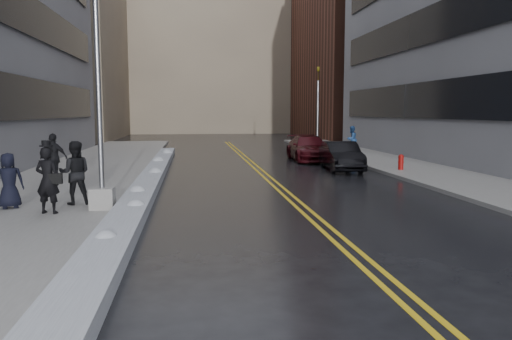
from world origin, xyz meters
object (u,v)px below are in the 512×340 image
object	(u,v)px
lamppost	(100,124)
pedestrian_c	(9,181)
pedestrian_d	(54,158)
pedestrian_east	(352,139)
car_black	(341,156)
pedestrian_b	(75,173)
car_maroon	(309,148)
fire_hydrant	(401,161)
pedestrian_fedora	(48,180)
traffic_signal	(318,104)

from	to	relation	value
lamppost	pedestrian_c	distance (m)	3.09
pedestrian_d	pedestrian_east	size ratio (longest dim) A/B	1.08
pedestrian_c	car_black	world-z (taller)	pedestrian_c
pedestrian_east	pedestrian_b	bearing A→B (deg)	17.42
pedestrian_b	car_maroon	bearing A→B (deg)	-134.20
lamppost	fire_hydrant	size ratio (longest dim) A/B	10.45
fire_hydrant	pedestrian_b	xyz separation A→B (m)	(-13.20, -7.21, 0.54)
lamppost	pedestrian_fedora	size ratio (longest dim) A/B	4.21
traffic_signal	pedestrian_b	distance (m)	24.83
pedestrian_fedora	pedestrian_b	world-z (taller)	pedestrian_b
pedestrian_d	traffic_signal	bearing A→B (deg)	-116.69
fire_hydrant	car_maroon	xyz separation A→B (m)	(-2.99, 6.25, 0.19)
car_maroon	pedestrian_fedora	bearing A→B (deg)	-124.21
lamppost	fire_hydrant	distance (m)	14.81
lamppost	car_maroon	xyz separation A→B (m)	(9.31, 14.25, -1.79)
fire_hydrant	pedestrian_c	xyz separation A→B (m)	(-14.92, -7.61, 0.39)
traffic_signal	pedestrian_c	size ratio (longest dim) A/B	3.78
traffic_signal	pedestrian_fedora	bearing A→B (deg)	-120.23
pedestrian_fedora	lamppost	bearing A→B (deg)	-144.60
traffic_signal	pedestrian_c	bearing A→B (deg)	-123.71
lamppost	pedestrian_b	size ratio (longest dim) A/B	4.06
car_black	pedestrian_east	bearing A→B (deg)	73.47
pedestrian_c	car_maroon	size ratio (longest dim) A/B	0.31
fire_hydrant	car_maroon	size ratio (longest dim) A/B	0.14
pedestrian_fedora	pedestrian_c	distance (m)	1.59
lamppost	pedestrian_east	bearing A→B (deg)	54.00
fire_hydrant	pedestrian_d	bearing A→B (deg)	-171.32
fire_hydrant	pedestrian_fedora	xyz separation A→B (m)	(-13.62, -8.51, 0.51)
traffic_signal	pedestrian_fedora	world-z (taller)	traffic_signal
car_black	fire_hydrant	bearing A→B (deg)	-21.99
fire_hydrant	pedestrian_b	world-z (taller)	pedestrian_b
pedestrian_d	car_maroon	distance (m)	14.82
lamppost	pedestrian_east	size ratio (longest dim) A/B	4.34
lamppost	pedestrian_c	size ratio (longest dim) A/B	4.81
pedestrian_b	pedestrian_d	distance (m)	5.26
car_black	pedestrian_d	bearing A→B (deg)	-159.68
pedestrian_d	car_black	size ratio (longest dim) A/B	0.44
pedestrian_fedora	pedestrian_d	bearing A→B (deg)	-62.42
traffic_signal	pedestrian_d	distance (m)	21.99
car_black	pedestrian_fedora	bearing A→B (deg)	-134.14
fire_hydrant	car_black	world-z (taller)	car_black
fire_hydrant	car_maroon	distance (m)	6.93
traffic_signal	pedestrian_b	bearing A→B (deg)	-120.91
fire_hydrant	pedestrian_east	distance (m)	10.22
fire_hydrant	pedestrian_fedora	world-z (taller)	pedestrian_fedora
pedestrian_c	pedestrian_d	size ratio (longest dim) A/B	0.84
lamppost	pedestrian_c	world-z (taller)	lamppost
pedestrian_c	car_maroon	world-z (taller)	pedestrian_c
car_maroon	lamppost	bearing A→B (deg)	-121.61
car_black	traffic_signal	bearing A→B (deg)	85.47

